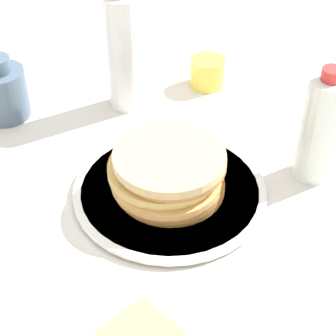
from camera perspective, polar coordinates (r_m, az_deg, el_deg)
name	(u,v)px	position (r m, az deg, el deg)	size (l,w,h in m)	color
ground_plane	(167,192)	(0.86, -0.08, -2.45)	(4.00, 4.00, 0.00)	silver
plate	(168,192)	(0.85, 0.00, -2.42)	(0.29, 0.29, 0.01)	white
pancake_stack	(168,172)	(0.82, -0.02, -0.39)	(0.18, 0.17, 0.07)	#BE853B
juice_glass	(207,72)	(1.09, 4.02, 9.69)	(0.07, 0.07, 0.06)	yellow
cream_jug	(2,91)	(1.03, -16.48, 7.49)	(0.09, 0.09, 0.11)	#4C6075
water_bottle_mid	(320,128)	(0.86, 15.22, 3.90)	(0.06, 0.06, 0.19)	silver
water_bottle_far	(124,53)	(0.99, -4.54, 11.61)	(0.06, 0.06, 0.23)	white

